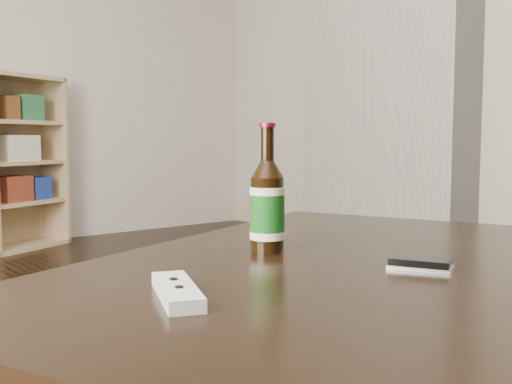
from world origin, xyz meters
TOP-DOWN VIEW (x-y plane):
  - chimney_breast at (2.35, 1.20)m, footprint 0.30×1.20m
  - bookshelf at (0.50, 2.80)m, footprint 0.68×0.52m
  - coffee_table at (0.05, -0.52)m, footprint 1.53×1.21m
  - beer_bottle at (0.02, -0.38)m, footprint 0.09×0.09m
  - phone at (0.12, -0.69)m, footprint 0.10×0.12m
  - remote at (-0.32, -0.58)m, footprint 0.12×0.19m

SIDE VIEW (x-z plane):
  - coffee_table at x=0.05m, z-range 0.18..0.69m
  - phone at x=0.12m, z-range 0.50..0.52m
  - remote at x=-0.32m, z-range 0.50..0.52m
  - beer_bottle at x=0.02m, z-range 0.46..0.73m
  - bookshelf at x=0.50m, z-range 0.02..1.18m
  - chimney_breast at x=2.35m, z-range 0.00..2.70m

